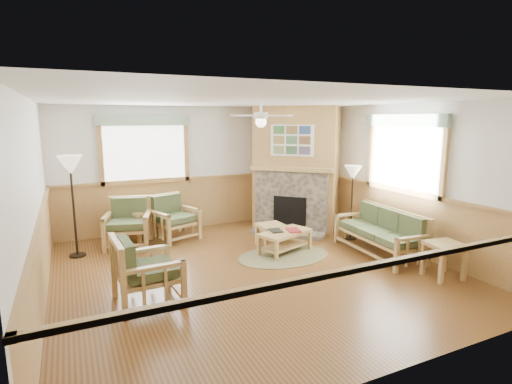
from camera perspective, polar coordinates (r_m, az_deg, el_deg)
name	(u,v)px	position (r m, az deg, el deg)	size (l,w,h in m)	color
floor	(252,271)	(6.62, -0.55, -11.16)	(6.00, 6.00, 0.01)	brown
ceiling	(252,100)	(6.16, -0.59, 12.94)	(6.00, 6.00, 0.01)	white
wall_back	(196,168)	(9.03, -8.58, 3.43)	(6.00, 0.02, 2.70)	white
wall_front	(392,241)	(3.81, 18.84, -6.59)	(6.00, 0.02, 2.70)	white
wall_left	(34,206)	(5.71, -29.10, -1.80)	(0.02, 6.00, 2.70)	white
wall_right	(397,177)	(7.97, 19.44, 2.04)	(0.02, 6.00, 2.70)	white
wainscot	(252,238)	(6.43, -0.56, -6.56)	(6.00, 6.00, 1.10)	#A57B43
fireplace	(297,168)	(8.99, 5.84, 3.47)	(2.20, 2.20, 2.70)	#A57B43
window_back	(143,114)	(8.68, -15.81, 10.69)	(1.90, 0.16, 1.50)	white
window_right	(407,113)	(7.73, 20.81, 10.50)	(0.16, 1.90, 1.50)	white
ceiling_fan	(261,104)	(6.56, 0.72, 12.44)	(1.24, 1.24, 0.36)	white
sofa	(379,232)	(7.58, 17.15, -5.49)	(0.73, 1.79, 0.82)	tan
armchair_back_left	(128,223)	(8.07, -17.85, -4.22)	(0.82, 0.82, 0.92)	tan
armchair_back_right	(174,218)	(8.30, -11.67, -3.61)	(0.80, 0.80, 0.90)	tan
armchair_left	(147,270)	(5.58, -15.25, -10.65)	(0.82, 0.82, 0.92)	tan
coffee_table	(285,242)	(7.42, 4.13, -7.10)	(1.00, 0.50, 0.40)	tan
end_table_chairs	(143,224)	(8.51, -15.90, -4.46)	(0.54, 0.52, 0.61)	tan
end_table_sofa	(444,260)	(6.88, 25.22, -8.81)	(0.50, 0.48, 0.56)	tan
footstool	(271,235)	(7.81, 2.14, -6.11)	(0.48, 0.48, 0.42)	tan
braided_rug	(284,256)	(7.25, 4.00, -9.12)	(1.71, 1.71, 0.01)	brown
floor_lamp_left	(74,207)	(7.71, -24.62, -1.91)	(0.42, 0.42, 1.82)	black
floor_lamp_right	(352,203)	(8.29, 13.52, -1.49)	(0.35, 0.35, 1.52)	black
book_red	(293,229)	(7.38, 5.37, -5.34)	(0.22, 0.30, 0.03)	maroon
book_dark	(276,230)	(7.34, 2.86, -5.44)	(0.20, 0.27, 0.03)	black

